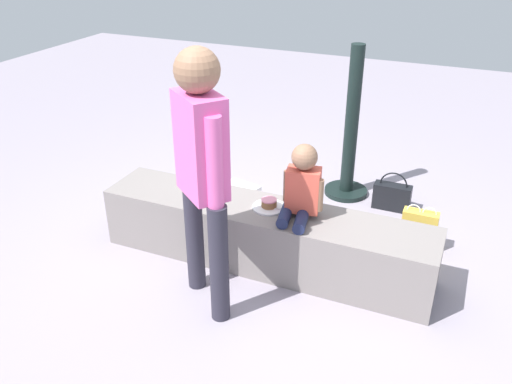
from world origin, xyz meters
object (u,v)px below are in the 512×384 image
object	(u,v)px
adult_standing	(202,162)
gift_bag	(419,230)
cake_box_white	(236,195)
water_bottle_near_gift	(201,187)
child_seated	(302,186)
handbag_black_leather	(392,196)
party_cup_red	(362,243)
cake_plate	(269,205)

from	to	relation	value
adult_standing	gift_bag	world-z (taller)	adult_standing
gift_bag	cake_box_white	distance (m)	1.49
cake_box_white	water_bottle_near_gift	bearing A→B (deg)	-169.52
adult_standing	water_bottle_near_gift	xyz separation A→B (m)	(-0.68, 1.16, -0.83)
child_seated	adult_standing	distance (m)	0.72
gift_bag	handbag_black_leather	xyz separation A→B (m)	(-0.28, 0.51, -0.04)
cake_box_white	party_cup_red	bearing A→B (deg)	-14.63
gift_bag	water_bottle_near_gift	bearing A→B (deg)	177.97
adult_standing	cake_box_white	bearing A→B (deg)	107.74
child_seated	gift_bag	size ratio (longest dim) A/B	1.40
adult_standing	cake_plate	bearing A→B (deg)	71.02
cake_plate	cake_box_white	world-z (taller)	cake_plate
water_bottle_near_gift	handbag_black_leather	xyz separation A→B (m)	(1.50, 0.45, 0.01)
handbag_black_leather	water_bottle_near_gift	bearing A→B (deg)	-163.31
cake_plate	party_cup_red	world-z (taller)	cake_plate
adult_standing	gift_bag	distance (m)	1.73
adult_standing	child_seated	bearing A→B (deg)	51.56
cake_plate	gift_bag	world-z (taller)	cake_plate
child_seated	party_cup_red	world-z (taller)	child_seated
adult_standing	party_cup_red	size ratio (longest dim) A/B	13.15
gift_bag	adult_standing	bearing A→B (deg)	-134.92
gift_bag	party_cup_red	xyz separation A→B (m)	(-0.36, -0.18, -0.09)
child_seated	adult_standing	bearing A→B (deg)	-128.44
child_seated	cake_plate	world-z (taller)	child_seated
handbag_black_leather	adult_standing	bearing A→B (deg)	-116.87
gift_bag	party_cup_red	distance (m)	0.41
adult_standing	water_bottle_near_gift	size ratio (longest dim) A/B	6.66
party_cup_red	handbag_black_leather	bearing A→B (deg)	83.61
adult_standing	cake_box_white	xyz separation A→B (m)	(-0.39, 1.21, -0.88)
gift_bag	party_cup_red	size ratio (longest dim) A/B	2.93
child_seated	cake_box_white	size ratio (longest dim) A/B	1.49
water_bottle_near_gift	cake_plate	bearing A→B (deg)	-35.93
adult_standing	cake_plate	xyz separation A→B (m)	(0.18, 0.53, -0.50)
water_bottle_near_gift	party_cup_red	xyz separation A→B (m)	(1.42, -0.24, -0.05)
handbag_black_leather	child_seated	bearing A→B (deg)	-110.43
gift_bag	party_cup_red	bearing A→B (deg)	-153.61
party_cup_red	handbag_black_leather	xyz separation A→B (m)	(0.08, 0.69, 0.06)
gift_bag	water_bottle_near_gift	distance (m)	1.78
adult_standing	cake_box_white	distance (m)	1.55
party_cup_red	cake_box_white	world-z (taller)	cake_box_white
party_cup_red	water_bottle_near_gift	bearing A→B (deg)	170.44
water_bottle_near_gift	party_cup_red	size ratio (longest dim) A/B	1.98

